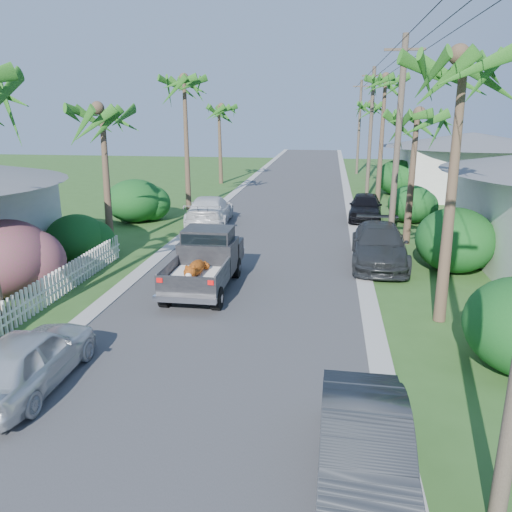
% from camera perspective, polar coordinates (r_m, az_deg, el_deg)
% --- Properties ---
extents(ground, '(120.00, 120.00, 0.00)m').
position_cam_1_polar(ground, '(10.97, -8.58, -17.47)').
color(ground, '#315821').
rests_on(ground, ground).
extents(road, '(8.00, 100.00, 0.02)m').
position_cam_1_polar(road, '(34.36, 3.43, 6.03)').
color(road, '#38383A').
rests_on(road, ground).
extents(curb_left, '(0.60, 100.00, 0.06)m').
position_cam_1_polar(curb_left, '(34.97, -3.64, 6.24)').
color(curb_left, '#A5A39E').
rests_on(curb_left, ground).
extents(curb_right, '(0.60, 100.00, 0.06)m').
position_cam_1_polar(curb_right, '(34.27, 10.65, 5.78)').
color(curb_right, '#A5A39E').
rests_on(curb_right, ground).
extents(pickup_truck, '(1.98, 5.12, 2.06)m').
position_cam_1_polar(pickup_truck, '(17.85, -5.64, -0.29)').
color(pickup_truck, black).
rests_on(pickup_truck, ground).
extents(parked_car_rn, '(1.51, 4.21, 1.38)m').
position_cam_1_polar(parked_car_rn, '(8.96, 12.26, -20.97)').
color(parked_car_rn, '#2F3235').
rests_on(parked_car_rn, ground).
extents(parked_car_rm, '(2.40, 5.48, 1.57)m').
position_cam_1_polar(parked_car_rm, '(21.05, 13.90, 1.21)').
color(parked_car_rm, '#2A2C2E').
rests_on(parked_car_rm, ground).
extents(parked_car_rf, '(2.16, 4.61, 1.53)m').
position_cam_1_polar(parked_car_rf, '(29.57, 12.40, 5.51)').
color(parked_car_rf, black).
rests_on(parked_car_rf, ground).
extents(parked_car_ln, '(1.71, 4.12, 1.40)m').
position_cam_1_polar(parked_car_ln, '(12.52, -24.65, -10.69)').
color(parked_car_ln, silver).
rests_on(parked_car_ln, ground).
extents(parked_car_lf, '(2.69, 5.63, 1.58)m').
position_cam_1_polar(parked_car_lf, '(27.78, -5.30, 5.20)').
color(parked_car_lf, silver).
rests_on(parked_car_lf, ground).
extents(palm_l_b, '(4.40, 4.40, 7.40)m').
position_cam_1_polar(palm_l_b, '(22.84, -17.36, 15.73)').
color(palm_l_b, brown).
rests_on(palm_l_b, ground).
extents(palm_l_c, '(4.40, 4.40, 9.20)m').
position_cam_1_polar(palm_l_c, '(32.01, -8.23, 19.36)').
color(palm_l_c, brown).
rests_on(palm_l_c, ground).
extents(palm_l_d, '(4.40, 4.40, 7.70)m').
position_cam_1_polar(palm_l_d, '(43.71, -4.23, 16.65)').
color(palm_l_d, brown).
rests_on(palm_l_d, ground).
extents(palm_r_a, '(4.40, 4.40, 8.70)m').
position_cam_1_polar(palm_r_a, '(15.17, 22.90, 20.20)').
color(palm_r_a, brown).
rests_on(palm_r_a, ground).
extents(palm_r_b, '(4.40, 4.40, 7.20)m').
position_cam_1_polar(palm_r_b, '(24.00, 17.94, 15.20)').
color(palm_r_b, brown).
rests_on(palm_r_b, ground).
extents(palm_r_c, '(4.40, 4.40, 9.40)m').
position_cam_1_polar(palm_r_c, '(34.92, 14.61, 19.07)').
color(palm_r_c, brown).
rests_on(palm_r_c, ground).
extents(palm_r_d, '(4.40, 4.40, 8.00)m').
position_cam_1_polar(palm_r_d, '(48.84, 13.14, 16.58)').
color(palm_r_d, brown).
rests_on(palm_r_d, ground).
extents(shrub_l_b, '(3.00, 3.30, 2.60)m').
position_cam_1_polar(shrub_l_b, '(18.76, -26.64, -0.24)').
color(shrub_l_b, '#B4196B').
rests_on(shrub_l_b, ground).
extents(shrub_l_c, '(2.40, 2.64, 2.00)m').
position_cam_1_polar(shrub_l_c, '(21.91, -19.86, 1.88)').
color(shrub_l_c, '#124019').
rests_on(shrub_l_c, ground).
extents(shrub_l_d, '(3.20, 3.52, 2.40)m').
position_cam_1_polar(shrub_l_d, '(29.23, -13.70, 6.17)').
color(shrub_l_d, '#124019').
rests_on(shrub_l_d, ground).
extents(shrub_r_b, '(3.00, 3.30, 2.50)m').
position_cam_1_polar(shrub_r_b, '(20.87, 21.79, 1.72)').
color(shrub_r_b, '#124019').
rests_on(shrub_r_b, ground).
extents(shrub_r_c, '(2.60, 2.86, 2.10)m').
position_cam_1_polar(shrub_r_c, '(29.50, 17.33, 5.69)').
color(shrub_r_c, '#124019').
rests_on(shrub_r_c, ground).
extents(shrub_r_d, '(3.20, 3.52, 2.60)m').
position_cam_1_polar(shrub_r_d, '(39.33, 15.95, 8.63)').
color(shrub_r_d, '#124019').
rests_on(shrub_r_d, ground).
extents(picket_fence, '(0.10, 11.00, 1.00)m').
position_cam_1_polar(picket_fence, '(17.63, -22.40, -3.44)').
color(picket_fence, white).
rests_on(picket_fence, ground).
extents(house_right_far, '(9.00, 8.00, 4.60)m').
position_cam_1_polar(house_right_far, '(40.20, 23.20, 9.29)').
color(house_right_far, silver).
rests_on(house_right_far, ground).
extents(utility_pole_b, '(1.60, 0.26, 9.00)m').
position_cam_1_polar(utility_pole_b, '(21.92, 15.84, 11.80)').
color(utility_pole_b, brown).
rests_on(utility_pole_b, ground).
extents(utility_pole_c, '(1.60, 0.26, 9.00)m').
position_cam_1_polar(utility_pole_c, '(36.83, 12.94, 13.53)').
color(utility_pole_c, brown).
rests_on(utility_pole_c, ground).
extents(utility_pole_d, '(1.60, 0.26, 9.00)m').
position_cam_1_polar(utility_pole_d, '(51.80, 11.71, 14.25)').
color(utility_pole_d, brown).
rests_on(utility_pole_d, ground).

